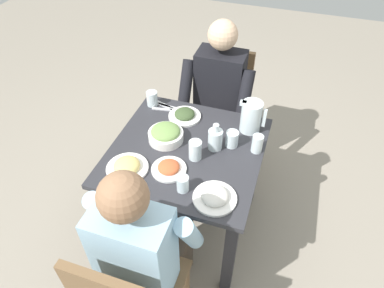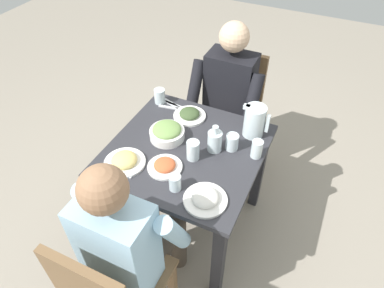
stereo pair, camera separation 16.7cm
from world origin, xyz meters
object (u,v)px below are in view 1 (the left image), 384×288
at_px(plate_yoghurt, 215,197).
at_px(plate_dolmas, 185,115).
at_px(dining_table, 187,165).
at_px(plate_fries, 127,166).
at_px(water_glass_center, 152,99).
at_px(diner_far, 216,101).
at_px(water_glass_far_left, 183,184).
at_px(water_glass_by_pitcher, 232,139).
at_px(salad_bowl, 166,134).
at_px(plate_rice_curry, 169,168).
at_px(water_glass_near_right, 195,150).
at_px(oil_carafe, 215,140).
at_px(diner_near, 145,242).
at_px(chair_far, 222,102).
at_px(water_glass_near_left, 257,144).
at_px(water_pitcher, 251,117).

bearing_deg(plate_yoghurt, plate_dolmas, 122.13).
relative_size(dining_table, plate_fries, 3.75).
bearing_deg(plate_dolmas, water_glass_center, 166.50).
xyz_separation_m(diner_far, plate_fries, (-0.25, -0.81, 0.08)).
height_order(plate_dolmas, water_glass_far_left, water_glass_far_left).
bearing_deg(water_glass_by_pitcher, plate_fries, -143.34).
bearing_deg(salad_bowl, plate_rice_curry, -64.83).
xyz_separation_m(water_glass_near_right, oil_carafe, (0.08, 0.11, 0.00)).
distance_m(plate_fries, water_glass_far_left, 0.32).
xyz_separation_m(plate_rice_curry, water_glass_far_left, (0.11, -0.10, 0.03)).
bearing_deg(diner_near, plate_yoghurt, 49.48).
bearing_deg(chair_far, water_glass_center, -127.84).
xyz_separation_m(dining_table, diner_far, (0.01, 0.57, 0.07)).
height_order(chair_far, plate_dolmas, chair_far).
xyz_separation_m(plate_rice_curry, water_glass_near_left, (0.40, 0.29, 0.04)).
relative_size(water_pitcher, water_glass_near_right, 1.69).
bearing_deg(water_pitcher, plate_yoghurt, -95.55).
bearing_deg(water_glass_center, salad_bowl, -54.19).
xyz_separation_m(chair_far, plate_yoghurt, (0.23, -1.06, 0.23)).
xyz_separation_m(water_glass_center, water_glass_near_left, (0.71, -0.21, 0.01)).
bearing_deg(water_glass_near_left, water_pitcher, 113.06).
xyz_separation_m(water_pitcher, water_glass_by_pitcher, (-0.07, -0.17, -0.05)).
height_order(chair_far, oil_carafe, chair_far).
bearing_deg(water_glass_by_pitcher, chair_far, 108.12).
relative_size(plate_rice_curry, water_glass_far_left, 2.11).
height_order(plate_dolmas, water_glass_center, water_glass_center).
height_order(plate_yoghurt, water_glass_center, water_glass_center).
bearing_deg(plate_fries, plate_rice_curry, 16.49).
height_order(diner_far, water_pitcher, diner_far).
xyz_separation_m(diner_near, water_glass_center, (-0.34, 0.89, 0.11)).
bearing_deg(water_glass_far_left, plate_dolmas, 108.42).
relative_size(water_glass_far_left, oil_carafe, 0.53).
distance_m(plate_rice_curry, water_glass_by_pitcher, 0.39).
distance_m(plate_dolmas, water_glass_near_left, 0.50).
relative_size(diner_near, plate_fries, 5.31).
relative_size(diner_near, salad_bowl, 5.87).
height_order(salad_bowl, plate_rice_curry, salad_bowl).
relative_size(water_glass_center, water_glass_near_left, 0.90).
height_order(diner_near, water_pitcher, diner_near).
distance_m(plate_yoghurt, water_glass_by_pitcher, 0.40).
relative_size(diner_near, plate_yoghurt, 5.47).
relative_size(water_pitcher, plate_dolmas, 0.95).
height_order(diner_near, salad_bowl, diner_near).
relative_size(plate_fries, water_glass_far_left, 2.54).
xyz_separation_m(plate_rice_curry, water_glass_by_pitcher, (0.26, 0.29, 0.03)).
distance_m(plate_fries, water_glass_near_right, 0.37).
distance_m(chair_far, plate_yoghurt, 1.11).
relative_size(water_glass_near_left, oil_carafe, 0.64).
relative_size(salad_bowl, water_glass_near_left, 1.88).
bearing_deg(diner_near, water_glass_near_left, 61.48).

